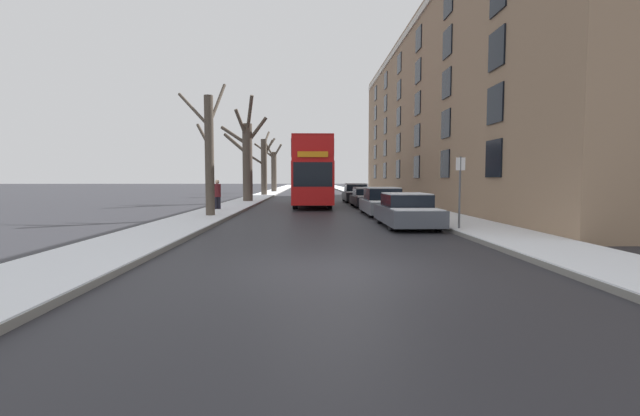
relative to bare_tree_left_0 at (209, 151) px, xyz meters
The scene contains 15 objects.
ground_plane 13.21m from the bare_tree_left_0, 65.67° to the right, with size 320.00×320.00×0.00m, color #28282D.
sidewalk_left 41.43m from the bare_tree_left_0, 90.35° to the left, with size 2.54×130.00×0.16m.
sidewalk_right 42.82m from the bare_tree_left_0, 75.32° to the left, with size 2.54×130.00×0.16m.
terrace_facade_right 20.69m from the bare_tree_left_0, 35.58° to the left, with size 9.10×41.39×13.34m.
bare_tree_left_0 is the anchor object (origin of this frame).
bare_tree_left_1 13.09m from the bare_tree_left_0, 90.45° to the left, with size 3.76×3.07×8.06m.
bare_tree_left_2 26.24m from the bare_tree_left_0, 90.26° to the left, with size 3.24×3.13×7.16m.
bare_tree_left_3 38.37m from the bare_tree_left_0, 90.19° to the left, with size 3.79×2.19×7.17m.
double_decker_bus 10.47m from the bare_tree_left_0, 61.96° to the left, with size 2.51×10.38×4.44m.
parked_car_0 9.65m from the bare_tree_left_0, 24.61° to the right, with size 1.88×4.34×1.30m.
parked_car_1 8.95m from the bare_tree_left_0, 10.34° to the left, with size 1.88×4.52×1.43m.
parked_car_2 11.94m from the bare_tree_left_0, 43.49° to the left, with size 1.71×4.56×1.30m.
parked_car_3 16.61m from the bare_tree_left_0, 58.99° to the left, with size 1.88×4.35×1.50m.
pedestrian_left_sidewalk 4.58m from the bare_tree_left_0, 96.89° to the left, with size 0.39×0.39×1.81m.
street_sign_post 11.52m from the bare_tree_left_0, 30.18° to the right, with size 0.32×0.07×2.62m.
Camera 1 is at (-0.63, -8.56, 1.85)m, focal length 24.00 mm.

